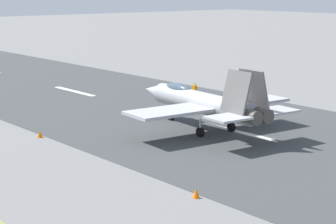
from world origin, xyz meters
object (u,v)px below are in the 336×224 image
Objects in this scene: marker_cone_near at (196,193)px; marker_cone_mid at (40,134)px; crew_person at (195,91)px; fighter_jet at (204,102)px.

marker_cone_near is 18.39m from marker_cone_mid.
marker_cone_near is at bearing 180.00° from marker_cone_mid.
crew_person is 31.40m from marker_cone_near.
fighter_jet is 13.40m from marker_cone_mid.
crew_person is (11.42, -9.22, -1.50)m from fighter_jet.
crew_person is 3.13× the size of marker_cone_mid.
fighter_jet is at bearing -43.94° from marker_cone_near.
fighter_jet reaches higher than marker_cone_mid.
fighter_jet is at bearing 141.08° from crew_person.
fighter_jet is 14.76m from crew_person.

